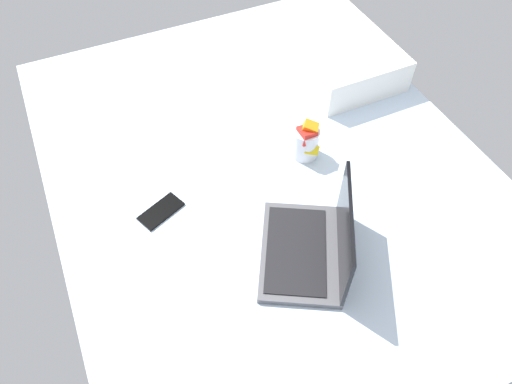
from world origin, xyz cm
name	(u,v)px	position (x,y,z in cm)	size (l,w,h in cm)	color
bed_mattress	(265,179)	(0.00, 0.00, 9.00)	(180.00, 140.00, 18.00)	silver
laptop	(313,246)	(38.19, -3.34, 22.41)	(40.02, 36.13, 23.00)	#4C4C51
snack_cup	(306,142)	(2.34, 13.74, 24.17)	(10.13, 9.13, 14.80)	silver
cell_phone	(161,211)	(5.37, -38.46, 18.40)	(6.80, 14.00, 0.80)	black
pillow	(336,52)	(-36.43, 48.00, 24.50)	(52.00, 36.00, 13.00)	white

